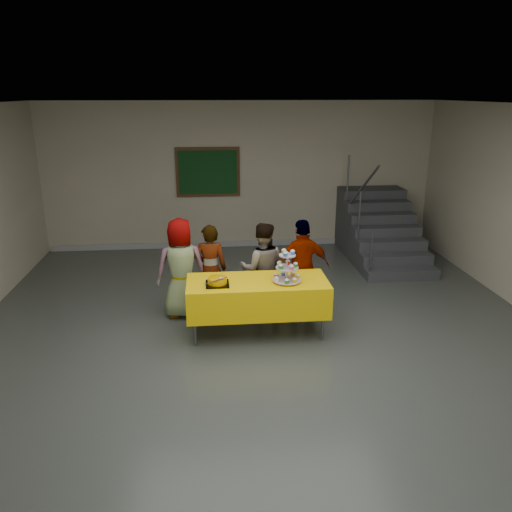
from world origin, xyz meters
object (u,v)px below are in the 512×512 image
Objects in this scene: cupcake_stand at (287,270)px; schoolchild_c at (262,269)px; schoolchild_b at (210,269)px; schoolchild_d at (303,268)px; noticeboard at (208,172)px; bake_table at (257,296)px; staircase at (378,232)px; bear_cake at (217,280)px; schoolchild_a at (181,268)px.

schoolchild_c reaches higher than cupcake_stand.
schoolchild_d reaches higher than schoolchild_b.
noticeboard is (-1.32, 3.52, 0.87)m from schoolchild_d.
bake_table is 0.78× the size of staircase.
cupcake_stand is at bearing 112.15° from schoolchild_c.
bear_cake is 0.90m from schoolchild_b.
schoolchild_d is (1.75, -0.16, -0.01)m from schoolchild_a.
schoolchild_b is 0.56× the size of staircase.
schoolchild_a is 1.09× the size of schoolchild_b.
cupcake_stand is 0.19× the size of staircase.
cupcake_stand is 1.35m from schoolchild_b.
schoolchild_d is (0.33, 0.61, -0.21)m from cupcake_stand.
cupcake_stand is 1.24× the size of bear_cake.
schoolchild_a is 0.43m from schoolchild_b.
staircase reaches higher than schoolchild_b.
schoolchild_b is (-1.00, 0.87, -0.26)m from cupcake_stand.
cupcake_stand is 4.30m from noticeboard.
schoolchild_b is 4.16m from staircase.
schoolchild_d is (0.57, -0.15, 0.04)m from schoolchild_c.
schoolchild_b reaches higher than cupcake_stand.
staircase reaches higher than schoolchild_a.
schoolchild_a reaches higher than bear_cake.
bake_table is 0.71m from schoolchild_c.
schoolchild_d is 0.61× the size of staircase.
noticeboard is (-0.61, 4.05, 1.04)m from bake_table.
bake_table is 4.23m from noticeboard.
schoolchild_c is at bearing -135.84° from staircase.
bear_cake is 0.24× the size of schoolchild_a.
schoolchild_c is (-0.24, 0.76, -0.24)m from cupcake_stand.
bake_table is at bearing 130.27° from schoolchild_b.
staircase is at bearing -131.40° from schoolchild_c.
staircase is (3.37, 2.43, -0.19)m from schoolchild_b.
schoolchild_b reaches higher than bear_cake.
noticeboard is at bearing 103.56° from cupcake_stand.
noticeboard reaches higher than cupcake_stand.
staircase reaches higher than bear_cake.
schoolchild_c is at bearing 174.11° from schoolchild_b.
cupcake_stand is 0.31× the size of schoolchild_d.
schoolchild_d is (0.71, 0.53, 0.17)m from bake_table.
cupcake_stand is 0.84m from schoolchild_c.
schoolchild_a is at bearing 122.72° from bear_cake.
noticeboard is (0.01, 3.26, 0.93)m from schoolchild_b.
schoolchild_d reaches higher than bear_cake.
bear_cake reaches higher than bake_table.
schoolchild_a is 0.61× the size of staircase.
staircase is at bearing -13.96° from noticeboard.
schoolchild_c is (1.18, -0.01, -0.04)m from schoolchild_a.
staircase is 1.85× the size of noticeboard.
noticeboard is (-0.75, 3.37, 0.91)m from schoolchild_c.
cupcake_stand is at bearing -11.69° from bake_table.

